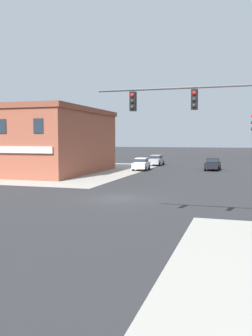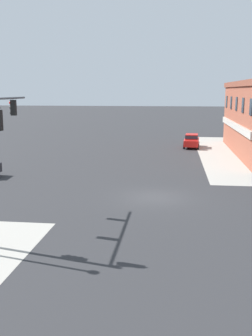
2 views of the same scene
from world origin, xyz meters
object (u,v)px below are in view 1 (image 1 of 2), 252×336
traffic_signal_main (227,129)px  car_main_southbound_near (156,160)px  car_main_mid (141,163)px  car_main_northbound_near (213,164)px

traffic_signal_main → car_main_southbound_near: bearing=106.8°
car_main_mid → car_main_southbound_near: bearing=90.1°
traffic_signal_main → car_main_southbound_near: traffic_signal_main is taller
car_main_northbound_near → car_main_southbound_near: bearing=144.3°
car_main_northbound_near → car_main_mid: 9.70m
car_main_southbound_near → car_main_northbound_near: bearing=-35.7°
traffic_signal_main → car_main_northbound_near: size_ratio=1.71×
car_main_northbound_near → car_main_mid: (-9.31, -2.72, 0.00)m
car_main_northbound_near → car_main_southbound_near: same height
traffic_signal_main → car_main_northbound_near: (-2.96, 34.08, -3.82)m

